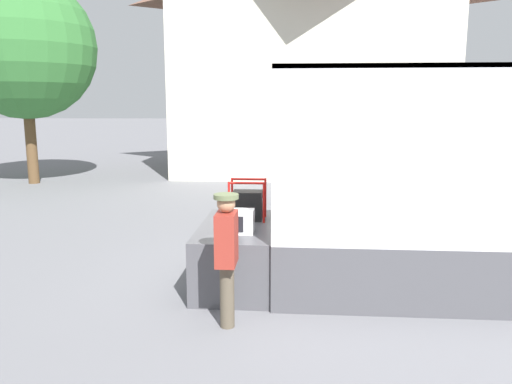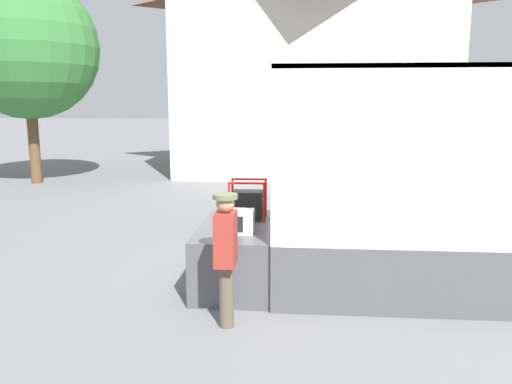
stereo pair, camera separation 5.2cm
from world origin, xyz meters
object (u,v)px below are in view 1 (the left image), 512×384
at_px(microwave, 237,221).
at_px(worker_person, 227,247).
at_px(portable_generator, 248,205).
at_px(street_tree, 24,48).

bearing_deg(microwave, worker_person, -90.04).
xyz_separation_m(microwave, portable_generator, (0.09, 0.82, 0.08)).
bearing_deg(portable_generator, street_tree, 133.48).
bearing_deg(worker_person, portable_generator, 87.41).
relative_size(worker_person, street_tree, 0.24).
distance_m(microwave, street_tree, 13.00).
bearing_deg(microwave, portable_generator, 83.90).
bearing_deg(microwave, street_tree, 130.61).
bearing_deg(street_tree, worker_person, -52.55).
height_order(microwave, street_tree, street_tree).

